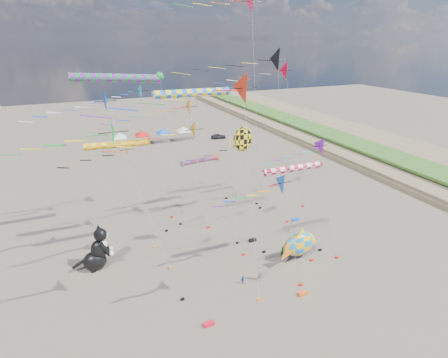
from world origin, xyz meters
TOP-DOWN VIEW (x-y plane):
  - ground at (0.00, 0.00)m, footprint 260.00×260.00m
  - delta_kite_0 at (-5.55, 3.28)m, footprint 13.34×2.40m
  - delta_kite_1 at (0.59, 3.50)m, footprint 8.17×1.96m
  - delta_kite_2 at (3.87, 20.24)m, footprint 16.14×2.90m
  - delta_kite_3 at (-7.40, 22.56)m, footprint 8.52×2.04m
  - delta_kite_4 at (-4.93, 17.90)m, footprint 11.84×2.14m
  - delta_kite_5 at (6.43, 15.14)m, footprint 14.03×2.99m
  - delta_kite_6 at (-4.44, 10.50)m, footprint 12.12×2.01m
  - delta_kite_7 at (-11.48, 11.47)m, footprint 9.33×1.96m
  - delta_kite_8 at (10.39, 18.26)m, footprint 12.16×2.46m
  - delta_kite_9 at (-11.88, 6.18)m, footprint 11.51×2.36m
  - delta_kite_10 at (-11.95, 16.13)m, footprint 8.86×1.64m
  - delta_kite_11 at (6.62, 5.85)m, footprint 8.39×1.77m
  - delta_kite_12 at (4.95, 21.66)m, footprint 9.08×1.80m
  - windsock_0 at (1.17, 25.22)m, footprint 7.17×0.72m
  - windsock_1 at (-3.57, 13.03)m, footprint 9.15×0.81m
  - windsock_2 at (5.07, 7.81)m, footprint 8.17×0.73m
  - windsock_3 at (-10.45, 19.23)m, footprint 8.48×0.79m
  - windsock_4 at (-9.46, 20.20)m, footprint 11.00×0.96m
  - angelfish_kite at (1.01, 12.06)m, footprint 3.74×3.02m
  - cat_inflatable at (-14.65, 14.64)m, footprint 3.79×2.05m
  - fish_inflatable at (6.23, 7.53)m, footprint 5.58×2.92m
  - person_adult at (0.38, 5.96)m, footprint 0.68×0.54m
  - child_green at (4.90, 8.71)m, footprint 0.68×0.58m
  - child_blue at (-1.48, 6.10)m, footprint 0.59×0.44m
  - kite_bag_0 at (10.92, 15.11)m, footprint 0.90×0.44m
  - kite_bag_1 at (3.12, 12.74)m, footprint 0.90×0.44m
  - kite_bag_2 at (-6.63, 2.24)m, footprint 0.90×0.44m
  - kite_bag_3 at (3.12, 2.29)m, footprint 0.90×0.44m
  - tent_row at (1.50, 60.00)m, footprint 19.20×4.20m
  - parked_car at (17.25, 58.00)m, footprint 3.77×1.82m

SIDE VIEW (x-z plane):
  - ground at x=0.00m, z-range 0.00..0.00m
  - kite_bag_0 at x=10.92m, z-range 0.00..0.30m
  - kite_bag_1 at x=3.12m, z-range 0.00..0.30m
  - kite_bag_2 at x=-6.63m, z-range 0.00..0.30m
  - kite_bag_3 at x=3.12m, z-range 0.00..0.30m
  - child_blue at x=-1.48m, z-range 0.00..0.93m
  - child_green at x=4.90m, z-range 0.00..1.21m
  - parked_car at x=17.25m, z-range 0.00..1.24m
  - person_adult at x=0.38m, z-range 0.00..1.62m
  - fish_inflatable at x=6.23m, z-range -0.13..3.84m
  - cat_inflatable at x=-14.65m, z-range 0.00..4.99m
  - tent_row at x=1.50m, z-range 1.25..5.05m
  - windsock_0 at x=1.17m, z-range 3.20..10.40m
  - delta_kite_12 at x=4.95m, z-range 4.02..14.63m
  - windsock_2 at x=5.07m, z-range 5.23..16.55m
  - delta_kite_1 at x=0.59m, z-range 5.28..18.41m
  - delta_kite_10 at x=-11.95m, z-range 5.30..18.42m
  - windsock_3 at x=-10.45m, z-range 5.82..18.38m
  - angelfish_kite at x=1.01m, z-range 5.87..20.45m
  - delta_kite_11 at x=6.62m, z-range 6.06..20.69m
  - delta_kite_6 at x=-4.44m, z-range 6.63..22.64m
  - delta_kite_4 at x=-4.93m, z-range 7.20..24.45m
  - delta_kite_9 at x=-11.88m, z-range 7.58..25.67m
  - delta_kite_3 at x=-7.40m, z-range 7.84..26.17m
  - delta_kite_7 at x=-11.48m, z-range 8.33..27.64m
  - windsock_1 at x=-3.57m, z-range 8.81..27.41m
  - windsock_4 at x=-9.46m, z-range 9.28..28.91m
  - delta_kite_8 at x=10.39m, z-range 8.81..29.46m
  - delta_kite_0 at x=-5.55m, z-range 9.04..30.17m
  - delta_kite_5 at x=6.43m, z-range 9.48..31.92m
  - delta_kite_2 at x=3.87m, z-range 12.53..41.02m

